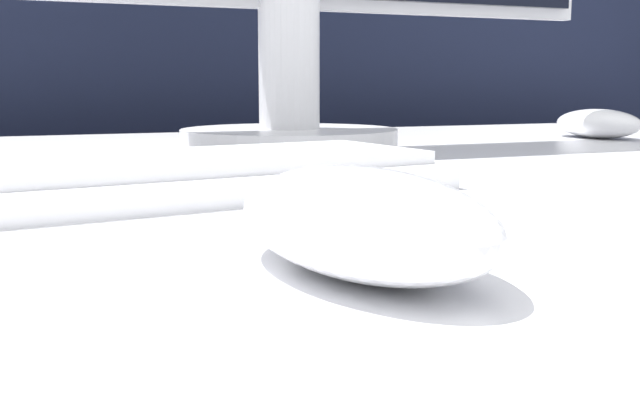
# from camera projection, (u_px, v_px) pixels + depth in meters

# --- Properties ---
(partition_panel) EXTENTS (5.00, 0.03, 1.00)m
(partition_panel) POSITION_uv_depth(u_px,v_px,m) (128.00, 262.00, 1.16)
(partition_panel) COLOR black
(partition_panel) RESTS_ON ground_plane
(computer_mouse_near) EXTENTS (0.09, 0.13, 0.04)m
(computer_mouse_near) POSITION_uv_depth(u_px,v_px,m) (361.00, 221.00, 0.26)
(computer_mouse_near) COLOR white
(computer_mouse_near) RESTS_ON desk
(keyboard) EXTENTS (0.47, 0.19, 0.02)m
(keyboard) POSITION_uv_depth(u_px,v_px,m) (59.00, 184.00, 0.41)
(keyboard) COLOR white
(keyboard) RESTS_ON desk
(computer_mouse_far) EXTENTS (0.07, 0.13, 0.04)m
(computer_mouse_far) POSITION_uv_depth(u_px,v_px,m) (598.00, 124.00, 0.91)
(computer_mouse_far) COLOR white
(computer_mouse_far) RESTS_ON desk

